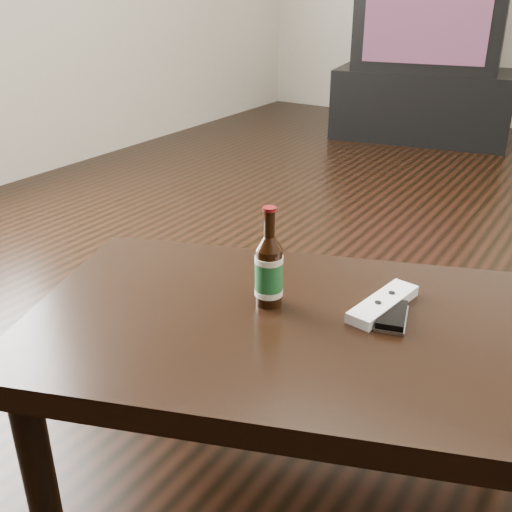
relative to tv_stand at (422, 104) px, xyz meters
The scene contains 7 objects.
floor 2.57m from the tv_stand, 66.92° to the right, with size 5.00×6.00×0.01m, color black.
tv_stand is the anchor object (origin of this frame).
tv 0.55m from the tv_stand, 79.40° to the right, with size 0.97×0.70×0.66m.
coffee_table 3.23m from the tv_stand, 75.94° to the right, with size 1.19×0.93×0.39m.
beer_bottle 3.19m from the tv_stand, 77.30° to the right, with size 0.06×0.06×0.20m.
phone 3.18m from the tv_stand, 72.93° to the right, with size 0.08×0.12×0.02m.
remote 3.14m from the tv_stand, 73.29° to the right, with size 0.08×0.20×0.02m.
Camera 1 is at (0.24, -1.64, 0.98)m, focal length 42.00 mm.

